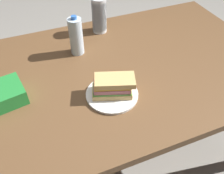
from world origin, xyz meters
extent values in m
plane|color=gray|center=(0.00, 0.00, 0.00)|extent=(8.00, 8.00, 0.00)
cube|color=brown|center=(0.00, 0.00, 0.74)|extent=(1.59, 0.97, 0.04)
cylinder|color=brown|center=(0.71, 0.41, 0.36)|extent=(0.07, 0.07, 0.72)
cylinder|color=white|center=(-0.11, -0.17, 0.77)|extent=(0.23, 0.23, 0.01)
cube|color=#DBB26B|center=(-0.11, -0.17, 0.79)|extent=(0.19, 0.14, 0.02)
cube|color=#599E3F|center=(-0.11, -0.17, 0.80)|extent=(0.18, 0.14, 0.01)
cube|color=#C6727A|center=(-0.11, -0.17, 0.82)|extent=(0.17, 0.13, 0.02)
cube|color=yellow|center=(-0.11, -0.17, 0.83)|extent=(0.17, 0.12, 0.01)
cube|color=#DBB26B|center=(-0.09, -0.17, 0.85)|extent=(0.19, 0.14, 0.02)
cylinder|color=silver|center=(-0.16, 0.20, 0.86)|extent=(0.07, 0.07, 0.19)
cylinder|color=blue|center=(-0.16, 0.20, 0.97)|extent=(0.03, 0.03, 0.02)
cylinder|color=silver|center=(0.02, 0.36, 0.81)|extent=(0.08, 0.08, 0.09)
cylinder|color=silver|center=(0.02, 0.36, 0.83)|extent=(0.08, 0.08, 0.09)
cylinder|color=silver|center=(0.02, 0.36, 0.85)|extent=(0.08, 0.08, 0.09)
cylinder|color=silver|center=(0.02, 0.36, 0.86)|extent=(0.08, 0.08, 0.09)
cylinder|color=silver|center=(0.02, 0.36, 0.88)|extent=(0.08, 0.08, 0.09)
cylinder|color=silver|center=(0.02, 0.36, 0.90)|extent=(0.08, 0.08, 0.09)
cylinder|color=silver|center=(0.02, 0.36, 0.92)|extent=(0.08, 0.08, 0.09)
camera|label=1|loc=(-0.39, -0.86, 1.53)|focal=38.85mm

